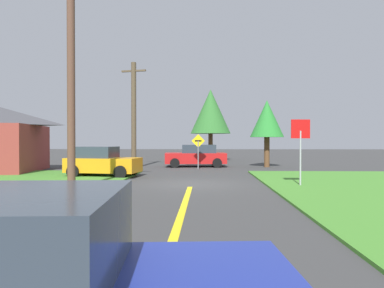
{
  "coord_description": "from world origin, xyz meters",
  "views": [
    {
      "loc": [
        0.63,
        -16.14,
        1.99
      ],
      "look_at": [
        -0.13,
        4.92,
        1.74
      ],
      "focal_mm": 33.79,
      "sensor_mm": 36.0,
      "label": 1
    }
  ],
  "objects": [
    {
      "name": "oak_tree_left",
      "position": [
        1.15,
        18.43,
        4.67
      ],
      "size": [
        3.83,
        3.83,
        6.8
      ],
      "color": "brown",
      "rests_on": "ground"
    },
    {
      "name": "stop_sign",
      "position": [
        4.64,
        -0.82,
        2.02
      ],
      "size": [
        0.79,
        0.07,
        2.84
      ],
      "rotation": [
        0.0,
        0.0,
        3.16
      ],
      "color": "#9EA0A8",
      "rests_on": "ground"
    },
    {
      "name": "car_approaching_junction",
      "position": [
        -0.01,
        10.38,
        0.81
      ],
      "size": [
        4.54,
        2.38,
        1.62
      ],
      "rotation": [
        0.0,
        0.0,
        3.2
      ],
      "color": "red",
      "rests_on": "ground"
    },
    {
      "name": "utility_pole_near",
      "position": [
        -4.46,
        -2.59,
        4.81
      ],
      "size": [
        1.79,
        0.46,
        9.38
      ],
      "color": "brown",
      "rests_on": "ground"
    },
    {
      "name": "lane_stripe_center",
      "position": [
        0.0,
        -8.0,
        0.01
      ],
      "size": [
        0.2,
        14.0,
        0.01
      ],
      "primitive_type": "cube",
      "color": "yellow",
      "rests_on": "ground"
    },
    {
      "name": "ground_plane",
      "position": [
        0.0,
        0.0,
        0.0
      ],
      "size": [
        120.0,
        120.0,
        0.0
      ],
      "primitive_type": "plane",
      "color": "#383838"
    },
    {
      "name": "pine_tree_center",
      "position": [
        5.11,
        10.21,
        3.47
      ],
      "size": [
        2.43,
        2.43,
        4.85
      ],
      "color": "brown",
      "rests_on": "ground"
    },
    {
      "name": "parked_car_near_building",
      "position": [
        -4.92,
        3.0,
        0.8
      ],
      "size": [
        4.02,
        2.4,
        1.62
      ],
      "rotation": [
        0.0,
        0.0,
        -0.14
      ],
      "color": "orange",
      "rests_on": "ground"
    },
    {
      "name": "direction_sign",
      "position": [
        0.16,
        8.26,
        1.47
      ],
      "size": [
        0.91,
        0.08,
        2.37
      ],
      "color": "slate",
      "rests_on": "ground"
    },
    {
      "name": "utility_pole_mid",
      "position": [
        -4.37,
        8.97,
        3.78
      ],
      "size": [
        1.79,
        0.47,
        7.39
      ],
      "color": "brown",
      "rests_on": "ground"
    }
  ]
}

